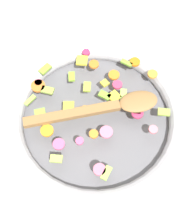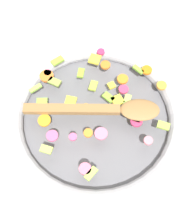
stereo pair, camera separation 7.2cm
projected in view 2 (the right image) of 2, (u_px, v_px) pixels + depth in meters
The scene contains 4 objects.
ground_plane at pixel (96, 121), 0.76m from camera, with size 4.00×4.00×0.00m, color beige.
skillet at pixel (96, 117), 0.74m from camera, with size 0.45×0.45×0.05m.
chopped_vegetables at pixel (94, 100), 0.73m from camera, with size 0.33×0.34×0.01m.
wooden_spoon at pixel (107, 109), 0.71m from camera, with size 0.31×0.10×0.01m.
Camera 2 is at (-0.06, -0.32, 0.69)m, focal length 50.00 mm.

